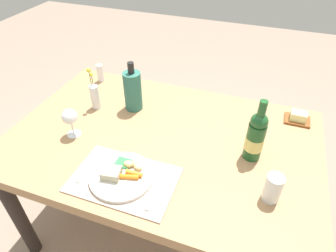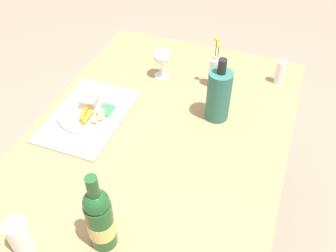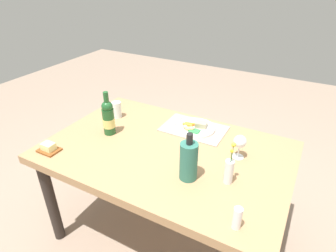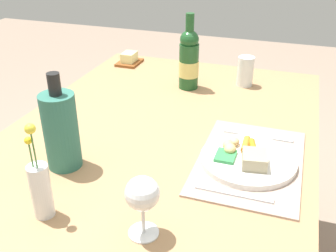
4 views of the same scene
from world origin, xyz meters
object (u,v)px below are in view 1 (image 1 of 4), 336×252
Objects in this scene: knife at (157,189)px; cooler_bottle at (133,90)px; wine_glass at (70,117)px; salt_shaker at (100,73)px; dinner_plate at (122,175)px; butter_dish at (298,118)px; wine_bottle at (256,136)px; fork at (90,166)px; water_tumbler at (272,190)px; flower_vase at (95,96)px; dining_table at (162,150)px.

knife is 0.62m from cooler_bottle.
wine_glass is 1.35× the size of salt_shaker.
dinner_plate is 0.97m from butter_dish.
salt_shaker reaches higher than dinner_plate.
wine_bottle is at bearing 32.69° from dinner_plate.
fork is at bearing 176.85° from dinner_plate.
dinner_plate reaches higher than butter_dish.
wine_glass reaches higher than water_tumbler.
knife is 0.87m from butter_dish.
butter_dish is (1.06, 0.50, -0.09)m from wine_glass.
butter_dish is (0.87, 0.18, -0.09)m from cooler_bottle.
dinner_plate is 0.57m from flower_vase.
fork is (-0.16, 0.01, -0.01)m from dinner_plate.
flower_vase reaches higher than wine_glass.
dining_table is 4.98× the size of wine_bottle.
flower_vase reaches higher than water_tumbler.
salt_shaker is (-0.50, 0.70, 0.04)m from dinner_plate.
wine_bottle is at bearing 2.42° from dining_table.
cooler_bottle is 0.91× the size of wine_bottle.
butter_dish is (0.86, 0.67, 0.01)m from fork.
dining_table is at bearing -34.74° from salt_shaker.
fork is 0.81× the size of flower_vase.
dinner_plate is 1.25× the size of knife.
dining_table is 0.37m from cooler_bottle.
wine_glass is 0.49× the size of wine_bottle.
cooler_bottle is at bearing 124.22° from knife.
dinner_plate is at bearing -48.54° from flower_vase.
flower_vase is at bearing 161.88° from water_tumbler.
wine_glass is at bearing -170.41° from wine_bottle.
flower_vase is 0.88m from wine_bottle.
dining_table is at bearing 77.66° from dinner_plate.
fork and knife have the same top height.
wine_glass is at bearing -163.36° from dining_table.
butter_dish is at bearing 80.60° from water_tumbler.
knife is at bearing -3.55° from fork.
dining_table is 11.74× the size of butter_dish.
cooler_bottle is 0.22m from flower_vase.
dinner_plate is 1.10× the size of flower_vase.
wine_glass is 0.97m from water_tumbler.
fork is 0.77m from salt_shaker.
flower_vase is (-0.38, 0.42, 0.06)m from dinner_plate.
salt_shaker is (-0.14, 0.52, -0.05)m from wine_glass.
fork is 0.50m from cooler_bottle.
flower_vase is at bearing 164.65° from dining_table.
wine_glass is at bearing -74.56° from salt_shaker.
water_tumbler is (0.10, -0.22, -0.07)m from wine_bottle.
dining_table is 7.57× the size of fork.
fork is 1.09m from butter_dish.
water_tumbler reaches higher than fork.
fork is at bearing -154.66° from wine_bottle.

